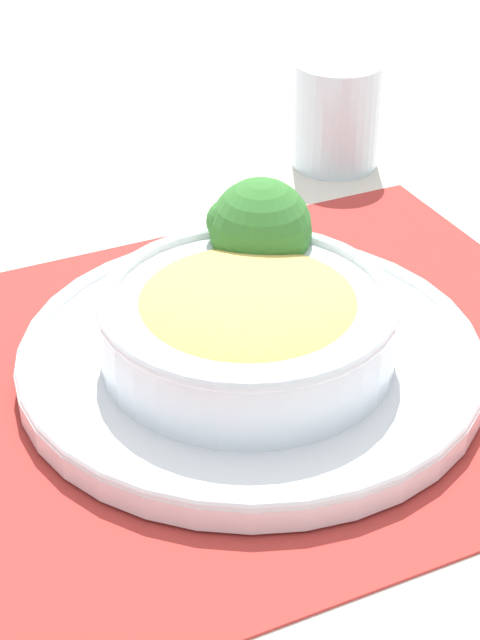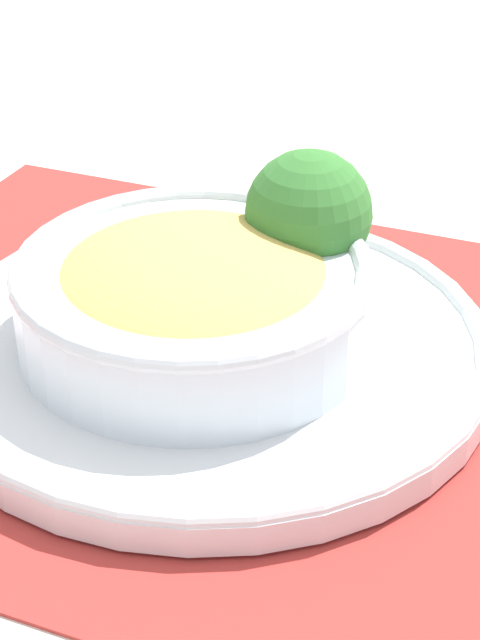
{
  "view_description": "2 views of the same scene",
  "coord_description": "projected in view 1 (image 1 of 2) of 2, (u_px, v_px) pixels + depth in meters",
  "views": [
    {
      "loc": [
        -0.22,
        -0.53,
        0.42
      ],
      "look_at": [
        -0.01,
        0.0,
        0.04
      ],
      "focal_mm": 60.0,
      "sensor_mm": 36.0,
      "label": 1
    },
    {
      "loc": [
        0.22,
        -0.44,
        0.33
      ],
      "look_at": [
        0.02,
        0.0,
        0.03
      ],
      "focal_mm": 60.0,
      "sensor_mm": 36.0,
      "label": 2
    }
  ],
  "objects": [
    {
      "name": "plate",
      "position": [
        251.0,
        356.0,
        0.7
      ],
      "size": [
        0.31,
        0.31,
        0.02
      ],
      "color": "silver",
      "rests_on": "placemat"
    },
    {
      "name": "bowl",
      "position": [
        248.0,
        320.0,
        0.67
      ],
      "size": [
        0.19,
        0.19,
        0.06
      ],
      "color": "silver",
      "rests_on": "plate"
    },
    {
      "name": "ground_plane",
      "position": [
        251.0,
        375.0,
        0.71
      ],
      "size": [
        4.0,
        4.0,
        0.0
      ],
      "primitive_type": "plane",
      "color": "beige"
    },
    {
      "name": "carrot_slice_far",
      "position": [
        164.0,
        311.0,
        0.73
      ],
      "size": [
        0.04,
        0.04,
        0.01
      ],
      "color": "orange",
      "rests_on": "plate"
    },
    {
      "name": "placemat",
      "position": [
        251.0,
        372.0,
        0.71
      ],
      "size": [
        0.5,
        0.42,
        0.0
      ],
      "color": "#B2332D",
      "rests_on": "ground_plane"
    },
    {
      "name": "carrot_slice_near",
      "position": [
        212.0,
        292.0,
        0.75
      ],
      "size": [
        0.04,
        0.04,
        0.01
      ],
      "color": "orange",
      "rests_on": "plate"
    },
    {
      "name": "broccoli_floret",
      "position": [
        260.0,
        231.0,
        0.72
      ],
      "size": [
        0.07,
        0.07,
        0.09
      ],
      "color": "#759E51",
      "rests_on": "plate"
    },
    {
      "name": "carrot_slice_extra",
      "position": [
        148.0,
        326.0,
        0.72
      ],
      "size": [
        0.04,
        0.04,
        0.01
      ],
      "color": "orange",
      "rests_on": "plate"
    },
    {
      "name": "carrot_slice_middle",
      "position": [
        186.0,
        300.0,
        0.74
      ],
      "size": [
        0.04,
        0.04,
        0.01
      ],
      "color": "orange",
      "rests_on": "plate"
    },
    {
      "name": "water_glass",
      "position": [
        336.0,
        120.0,
        0.96
      ],
      "size": [
        0.08,
        0.08,
        0.1
      ],
      "color": "silver",
      "rests_on": "ground_plane"
    }
  ]
}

